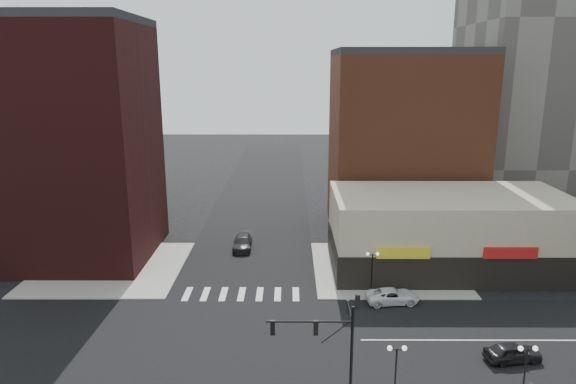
{
  "coord_description": "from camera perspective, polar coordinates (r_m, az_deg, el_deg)",
  "views": [
    {
      "loc": [
        4.43,
        -36.09,
        21.02
      ],
      "look_at": [
        4.28,
        3.84,
        11.0
      ],
      "focal_mm": 32.0,
      "sensor_mm": 36.0,
      "label": 1
    }
  ],
  "objects": [
    {
      "name": "ground",
      "position": [
        42.0,
        -6.11,
        -16.03
      ],
      "size": [
        240.0,
        240.0,
        0.0
      ],
      "primitive_type": "plane",
      "color": "black",
      "rests_on": "ground"
    },
    {
      "name": "road_ew",
      "position": [
        42.0,
        -6.11,
        -16.02
      ],
      "size": [
        200.0,
        14.0,
        0.02
      ],
      "primitive_type": "cube",
      "color": "black",
      "rests_on": "ground"
    },
    {
      "name": "road_ns",
      "position": [
        42.0,
        -6.11,
        -16.02
      ],
      "size": [
        14.0,
        200.0,
        0.02
      ],
      "primitive_type": "cube",
      "color": "black",
      "rests_on": "ground"
    },
    {
      "name": "sidewalk_nw",
      "position": [
        57.94,
        -19.06,
        -7.93
      ],
      "size": [
        15.0,
        15.0,
        0.12
      ],
      "primitive_type": "cube",
      "color": "gray",
      "rests_on": "ground"
    },
    {
      "name": "sidewalk_ne",
      "position": [
        55.68,
        10.73,
        -8.29
      ],
      "size": [
        15.0,
        15.0,
        0.12
      ],
      "primitive_type": "cube",
      "color": "gray",
      "rests_on": "ground"
    },
    {
      "name": "building_nw",
      "position": [
        60.02,
        -22.85,
        4.82
      ],
      "size": [
        16.0,
        15.0,
        25.0
      ],
      "primitive_type": "cube",
      "color": "#361111",
      "rests_on": "ground"
    },
    {
      "name": "building_nw_low",
      "position": [
        80.41,
        -26.74,
        1.8
      ],
      "size": [
        20.0,
        18.0,
        12.0
      ],
      "primitive_type": "cube",
      "color": "#361111",
      "rests_on": "ground"
    },
    {
      "name": "building_ne_midrise",
      "position": [
        67.94,
        12.65,
        5.27
      ],
      "size": [
        18.0,
        15.0,
        22.0
      ],
      "primitive_type": "cube",
      "color": "brown",
      "rests_on": "ground"
    },
    {
      "name": "building_ne_row",
      "position": [
        56.56,
        17.3,
        -4.83
      ],
      "size": [
        24.2,
        12.2,
        8.0
      ],
      "color": "#B5AC90",
      "rests_on": "ground"
    },
    {
      "name": "traffic_signal",
      "position": [
        32.63,
        5.31,
        -15.46
      ],
      "size": [
        5.59,
        3.09,
        7.77
      ],
      "color": "black",
      "rests_on": "ground"
    },
    {
      "name": "street_lamp_se_a",
      "position": [
        33.87,
        11.95,
        -17.82
      ],
      "size": [
        1.22,
        0.32,
        4.16
      ],
      "color": "black",
      "rests_on": "sidewalk_se"
    },
    {
      "name": "street_lamp_se_b",
      "position": [
        36.28,
        24.97,
        -16.61
      ],
      "size": [
        1.22,
        0.32,
        4.16
      ],
      "color": "black",
      "rests_on": "sidewalk_se"
    },
    {
      "name": "street_lamp_ne",
      "position": [
        48.12,
        9.34,
        -7.73
      ],
      "size": [
        1.22,
        0.32,
        4.16
      ],
      "color": "black",
      "rests_on": "sidewalk_ne"
    },
    {
      "name": "white_suv",
      "position": [
        48.11,
        11.53,
        -11.25
      ],
      "size": [
        4.97,
        2.7,
        1.32
      ],
      "primitive_type": "imported",
      "rotation": [
        0.0,
        0.0,
        1.68
      ],
      "color": "white",
      "rests_on": "ground"
    },
    {
      "name": "dark_sedan_east",
      "position": [
        42.2,
        23.7,
        -16.0
      ],
      "size": [
        4.29,
        2.2,
        1.4
      ],
      "primitive_type": "imported",
      "rotation": [
        0.0,
        0.0,
        1.71
      ],
      "color": "black",
      "rests_on": "ground"
    },
    {
      "name": "dark_sedan_north",
      "position": [
        60.32,
        -5.08,
        -5.61
      ],
      "size": [
        2.21,
        5.2,
        1.49
      ],
      "primitive_type": "imported",
      "rotation": [
        0.0,
        0.0,
        0.02
      ],
      "color": "black",
      "rests_on": "ground"
    }
  ]
}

